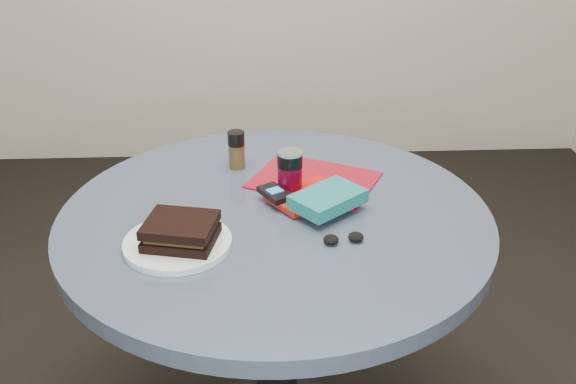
{
  "coord_description": "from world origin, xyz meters",
  "views": [
    {
      "loc": [
        -0.03,
        -1.3,
        1.48
      ],
      "look_at": [
        0.03,
        0.0,
        0.8
      ],
      "focal_mm": 40.0,
      "sensor_mm": 36.0,
      "label": 1
    }
  ],
  "objects_px": {
    "plate": "(178,243)",
    "headphones": "(344,238)",
    "table": "(276,270)",
    "soda_can": "(290,173)",
    "sandwich": "(181,231)",
    "mp3_player": "(275,193)",
    "novel": "(328,199)",
    "red_book": "(307,196)",
    "magazine": "(314,180)",
    "pepper_grinder": "(237,149)"
  },
  "relations": [
    {
      "from": "sandwich",
      "to": "soda_can",
      "type": "distance_m",
      "value": 0.33
    },
    {
      "from": "pepper_grinder",
      "to": "novel",
      "type": "distance_m",
      "value": 0.33
    },
    {
      "from": "pepper_grinder",
      "to": "headphones",
      "type": "xyz_separation_m",
      "value": [
        0.23,
        -0.38,
        -0.04
      ]
    },
    {
      "from": "soda_can",
      "to": "headphones",
      "type": "relative_size",
      "value": 1.23
    },
    {
      "from": "table",
      "to": "soda_can",
      "type": "distance_m",
      "value": 0.24
    },
    {
      "from": "pepper_grinder",
      "to": "headphones",
      "type": "distance_m",
      "value": 0.45
    },
    {
      "from": "pepper_grinder",
      "to": "table",
      "type": "bearing_deg",
      "value": -69.11
    },
    {
      "from": "sandwich",
      "to": "mp3_player",
      "type": "xyz_separation_m",
      "value": [
        0.2,
        0.19,
        -0.01
      ]
    },
    {
      "from": "sandwich",
      "to": "soda_can",
      "type": "bearing_deg",
      "value": 43.81
    },
    {
      "from": "plate",
      "to": "magazine",
      "type": "height_order",
      "value": "plate"
    },
    {
      "from": "red_book",
      "to": "novel",
      "type": "distance_m",
      "value": 0.08
    },
    {
      "from": "plate",
      "to": "soda_can",
      "type": "height_order",
      "value": "soda_can"
    },
    {
      "from": "mp3_player",
      "to": "red_book",
      "type": "bearing_deg",
      "value": 8.41
    },
    {
      "from": "red_book",
      "to": "headphones",
      "type": "distance_m",
      "value": 0.2
    },
    {
      "from": "sandwich",
      "to": "pepper_grinder",
      "type": "bearing_deg",
      "value": 74.68
    },
    {
      "from": "novel",
      "to": "mp3_player",
      "type": "xyz_separation_m",
      "value": [
        -0.12,
        0.05,
        -0.01
      ]
    },
    {
      "from": "mp3_player",
      "to": "pepper_grinder",
      "type": "bearing_deg",
      "value": 114.72
    },
    {
      "from": "table",
      "to": "novel",
      "type": "distance_m",
      "value": 0.23
    },
    {
      "from": "table",
      "to": "mp3_player",
      "type": "distance_m",
      "value": 0.19
    },
    {
      "from": "pepper_grinder",
      "to": "magazine",
      "type": "distance_m",
      "value": 0.22
    },
    {
      "from": "magazine",
      "to": "headphones",
      "type": "xyz_separation_m",
      "value": [
        0.04,
        -0.29,
        0.01
      ]
    },
    {
      "from": "sandwich",
      "to": "mp3_player",
      "type": "bearing_deg",
      "value": 42.68
    },
    {
      "from": "pepper_grinder",
      "to": "headphones",
      "type": "bearing_deg",
      "value": -58.58
    },
    {
      "from": "magazine",
      "to": "soda_can",
      "type": "bearing_deg",
      "value": -105.82
    },
    {
      "from": "sandwich",
      "to": "plate",
      "type": "bearing_deg",
      "value": 150.24
    },
    {
      "from": "table",
      "to": "headphones",
      "type": "bearing_deg",
      "value": -44.73
    },
    {
      "from": "table",
      "to": "soda_can",
      "type": "xyz_separation_m",
      "value": [
        0.04,
        0.08,
        0.22
      ]
    },
    {
      "from": "plate",
      "to": "mp3_player",
      "type": "bearing_deg",
      "value": 40.45
    },
    {
      "from": "sandwich",
      "to": "headphones",
      "type": "relative_size",
      "value": 1.78
    },
    {
      "from": "plate",
      "to": "headphones",
      "type": "height_order",
      "value": "headphones"
    },
    {
      "from": "sandwich",
      "to": "novel",
      "type": "xyz_separation_m",
      "value": [
        0.32,
        0.13,
        -0.0
      ]
    },
    {
      "from": "table",
      "to": "magazine",
      "type": "xyz_separation_m",
      "value": [
        0.1,
        0.15,
        0.17
      ]
    },
    {
      "from": "pepper_grinder",
      "to": "mp3_player",
      "type": "xyz_separation_m",
      "value": [
        0.09,
        -0.2,
        -0.02
      ]
    },
    {
      "from": "table",
      "to": "headphones",
      "type": "height_order",
      "value": "headphones"
    },
    {
      "from": "pepper_grinder",
      "to": "soda_can",
      "type": "bearing_deg",
      "value": -50.7
    },
    {
      "from": "table",
      "to": "pepper_grinder",
      "type": "relative_size",
      "value": 9.95
    },
    {
      "from": "sandwich",
      "to": "table",
      "type": "bearing_deg",
      "value": 36.03
    },
    {
      "from": "soda_can",
      "to": "novel",
      "type": "xyz_separation_m",
      "value": [
        0.08,
        -0.09,
        -0.02
      ]
    },
    {
      "from": "soda_can",
      "to": "magazine",
      "type": "xyz_separation_m",
      "value": [
        0.06,
        0.07,
        -0.05
      ]
    },
    {
      "from": "table",
      "to": "headphones",
      "type": "relative_size",
      "value": 10.8
    },
    {
      "from": "pepper_grinder",
      "to": "magazine",
      "type": "relative_size",
      "value": 0.34
    },
    {
      "from": "plate",
      "to": "headphones",
      "type": "xyz_separation_m",
      "value": [
        0.35,
        -0.0,
        0.0
      ]
    },
    {
      "from": "table",
      "to": "novel",
      "type": "height_order",
      "value": "novel"
    },
    {
      "from": "soda_can",
      "to": "mp3_player",
      "type": "distance_m",
      "value": 0.06
    },
    {
      "from": "red_book",
      "to": "headphones",
      "type": "relative_size",
      "value": 1.87
    },
    {
      "from": "soda_can",
      "to": "table",
      "type": "bearing_deg",
      "value": -114.8
    },
    {
      "from": "magazine",
      "to": "mp3_player",
      "type": "bearing_deg",
      "value": -105.11
    },
    {
      "from": "magazine",
      "to": "novel",
      "type": "relative_size",
      "value": 1.82
    },
    {
      "from": "mp3_player",
      "to": "novel",
      "type": "bearing_deg",
      "value": -22.69
    },
    {
      "from": "table",
      "to": "mp3_player",
      "type": "relative_size",
      "value": 10.01
    }
  ]
}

